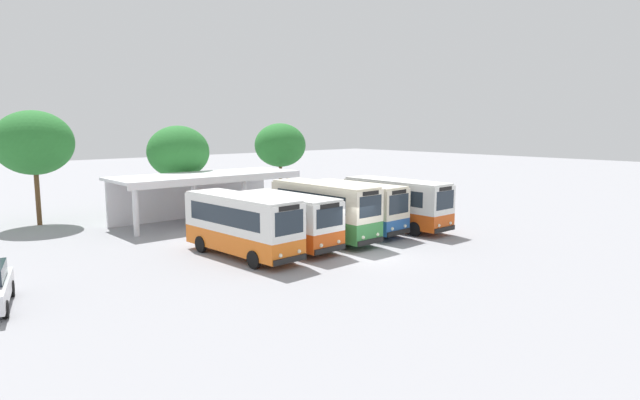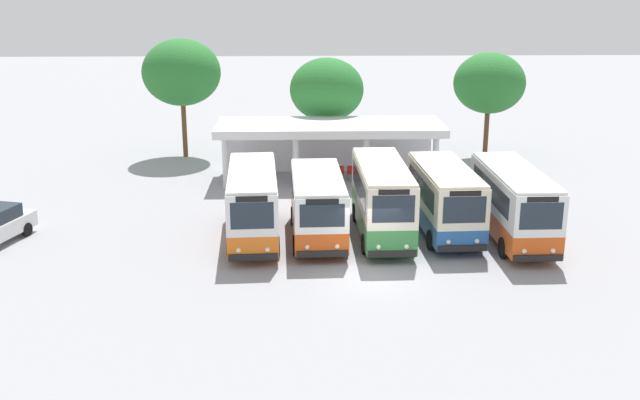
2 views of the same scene
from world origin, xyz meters
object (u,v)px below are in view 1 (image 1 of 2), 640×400
(city_bus_nearest_orange, at_px, (242,223))
(waiting_chair_end_by_column, at_px, (194,216))
(city_bus_second_in_row, at_px, (287,219))
(city_bus_fifth_blue, at_px, (396,202))
(waiting_chair_far_end_seat, at_px, (233,211))
(city_bus_fourth_amber, at_px, (355,205))
(waiting_chair_fifth_seat, at_px, (224,212))
(waiting_chair_second_from_end, at_px, (201,215))
(waiting_chair_fourth_seat, at_px, (217,213))
(city_bus_middle_cream, at_px, (324,209))
(waiting_chair_middle_seat, at_px, (209,214))

(city_bus_nearest_orange, xyz_separation_m, waiting_chair_end_by_column, (2.65, 10.14, -1.27))
(city_bus_second_in_row, relative_size, city_bus_fifth_blue, 0.89)
(waiting_chair_far_end_seat, bearing_deg, waiting_chair_end_by_column, -179.40)
(city_bus_second_in_row, distance_m, city_bus_fourth_amber, 5.95)
(city_bus_fourth_amber, distance_m, waiting_chair_fifth_seat, 10.52)
(waiting_chair_far_end_seat, bearing_deg, waiting_chair_second_from_end, 178.67)
(waiting_chair_end_by_column, bearing_deg, waiting_chair_second_from_end, 8.30)
(city_bus_nearest_orange, height_order, waiting_chair_fourth_seat, city_bus_nearest_orange)
(city_bus_fifth_blue, bearing_deg, waiting_chair_fourth_seat, 124.29)
(city_bus_fourth_amber, bearing_deg, city_bus_middle_cream, -173.45)
(city_bus_middle_cream, xyz_separation_m, waiting_chair_end_by_column, (-3.27, 9.97, -1.36))
(waiting_chair_end_by_column, height_order, waiting_chair_fifth_seat, same)
(city_bus_fourth_amber, height_order, waiting_chair_end_by_column, city_bus_fourth_amber)
(city_bus_fourth_amber, bearing_deg, waiting_chair_end_by_column, 122.88)
(waiting_chair_middle_seat, height_order, waiting_chair_fourth_seat, same)
(waiting_chair_end_by_column, distance_m, waiting_chair_second_from_end, 0.65)
(waiting_chair_end_by_column, relative_size, waiting_chair_middle_seat, 1.00)
(waiting_chair_middle_seat, distance_m, waiting_chair_far_end_seat, 1.92)
(city_bus_second_in_row, height_order, waiting_chair_middle_seat, city_bus_second_in_row)
(city_bus_middle_cream, xyz_separation_m, waiting_chair_middle_seat, (-1.99, 10.03, -1.36))
(city_bus_fifth_blue, height_order, waiting_chair_far_end_seat, city_bus_fifth_blue)
(city_bus_fifth_blue, relative_size, waiting_chair_middle_seat, 9.03)
(city_bus_second_in_row, bearing_deg, waiting_chair_second_from_end, 88.15)
(city_bus_fourth_amber, relative_size, waiting_chair_end_by_column, 8.31)
(waiting_chair_second_from_end, bearing_deg, waiting_chair_fourth_seat, 1.88)
(city_bus_nearest_orange, height_order, waiting_chair_far_end_seat, city_bus_nearest_orange)
(waiting_chair_second_from_end, bearing_deg, city_bus_second_in_row, -91.85)
(waiting_chair_fourth_seat, relative_size, waiting_chair_fifth_seat, 1.00)
(waiting_chair_middle_seat, bearing_deg, city_bus_fourth_amber, -62.93)
(city_bus_second_in_row, relative_size, waiting_chair_fifth_seat, 8.07)
(city_bus_fifth_blue, relative_size, waiting_chair_second_from_end, 9.03)
(city_bus_middle_cream, distance_m, waiting_chair_far_end_seat, 10.10)
(city_bus_second_in_row, bearing_deg, city_bus_nearest_orange, 178.71)
(city_bus_nearest_orange, xyz_separation_m, waiting_chair_fifth_seat, (5.21, 10.28, -1.27))
(city_bus_nearest_orange, xyz_separation_m, waiting_chair_middle_seat, (3.93, 10.20, -1.27))
(city_bus_middle_cream, height_order, city_bus_fifth_blue, city_bus_middle_cream)
(city_bus_fourth_amber, height_order, city_bus_fifth_blue, city_bus_fifth_blue)
(city_bus_middle_cream, distance_m, waiting_chair_fourth_seat, 10.29)
(waiting_chair_middle_seat, xyz_separation_m, waiting_chair_fourth_seat, (0.64, 0.08, 0.00))
(waiting_chair_end_by_column, xyz_separation_m, waiting_chair_second_from_end, (0.64, 0.09, 0.00))
(waiting_chair_fifth_seat, bearing_deg, waiting_chair_end_by_column, -176.76)
(city_bus_nearest_orange, xyz_separation_m, waiting_chair_fourth_seat, (4.57, 10.27, -1.27))
(waiting_chair_end_by_column, height_order, waiting_chair_far_end_seat, same)
(city_bus_middle_cream, bearing_deg, city_bus_fifth_blue, -5.37)
(city_bus_middle_cream, bearing_deg, city_bus_fourth_amber, 6.55)
(waiting_chair_end_by_column, relative_size, waiting_chair_far_end_seat, 1.00)
(city_bus_fifth_blue, bearing_deg, waiting_chair_end_by_column, 131.11)
(city_bus_second_in_row, distance_m, waiting_chair_fifth_seat, 10.65)
(city_bus_second_in_row, height_order, waiting_chair_fifth_seat, city_bus_second_in_row)
(waiting_chair_fourth_seat, xyz_separation_m, waiting_chair_fifth_seat, (0.64, 0.01, 0.00))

